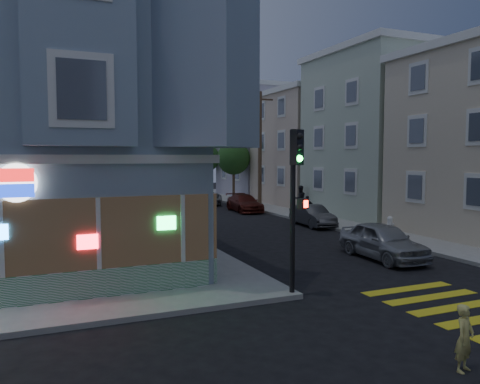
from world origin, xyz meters
TOP-DOWN VIEW (x-y plane):
  - ground at (0.00, 0.00)m, footprint 120.00×120.00m
  - sidewalk_ne at (23.00, 23.00)m, footprint 24.00×42.00m
  - row_house_b at (19.50, 16.00)m, footprint 12.00×8.60m
  - row_house_c at (19.50, 25.00)m, footprint 12.00×8.60m
  - row_house_d at (19.50, 34.00)m, footprint 12.00×8.60m
  - utility_pole at (12.00, 24.00)m, footprint 2.20×0.30m
  - street_tree_near at (12.20, 30.00)m, footprint 3.00×3.00m
  - street_tree_far at (12.20, 38.00)m, footprint 3.00×3.00m
  - running_child at (3.50, -3.10)m, footprint 0.54×0.44m
  - pedestrian_a at (13.00, 19.40)m, footprint 1.03×0.87m
  - pedestrian_b at (11.30, 15.57)m, footprint 0.95×0.69m
  - parked_car_a at (8.60, 5.34)m, footprint 1.96×4.37m
  - parked_car_b at (10.70, 14.00)m, footprint 1.61×3.87m
  - parked_car_c at (9.94, 22.28)m, footprint 2.00×4.47m
  - parked_car_d at (8.74, 28.66)m, footprint 2.80×5.41m
  - traffic_signal at (2.82, 2.18)m, footprint 0.59×0.53m
  - fire_hydrant at (12.81, 9.83)m, footprint 0.48×0.28m

SIDE VIEW (x-z plane):
  - ground at x=0.00m, z-range 0.00..0.00m
  - sidewalk_ne at x=23.00m, z-range 0.00..0.15m
  - fire_hydrant at x=12.81m, z-range 0.17..1.01m
  - parked_car_b at x=10.70m, z-range 0.00..1.25m
  - parked_car_c at x=9.94m, z-range 0.00..1.27m
  - running_child at x=3.50m, z-range 0.00..1.29m
  - parked_car_a at x=8.60m, z-range 0.00..1.46m
  - parked_car_d at x=8.74m, z-range 0.00..1.46m
  - pedestrian_b at x=11.30m, z-range 0.15..1.65m
  - pedestrian_a at x=13.00m, z-range 0.15..2.02m
  - traffic_signal at x=2.82m, z-range 0.98..5.67m
  - street_tree_near at x=12.20m, z-range 1.29..6.59m
  - street_tree_far at x=12.20m, z-range 1.29..6.59m
  - row_house_c at x=19.50m, z-range 0.15..9.15m
  - utility_pole at x=12.00m, z-range 0.30..9.30m
  - row_house_b at x=19.50m, z-range 0.15..10.65m
  - row_house_d at x=19.50m, z-range 0.15..10.65m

